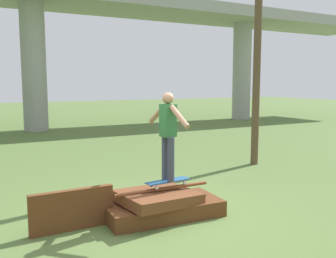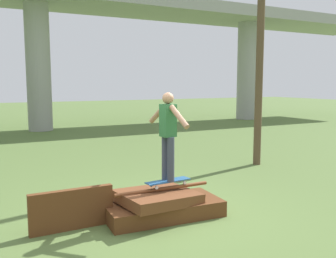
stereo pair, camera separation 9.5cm
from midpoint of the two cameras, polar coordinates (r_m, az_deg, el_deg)
ground_plane at (r=6.45m, az=-0.36°, el=-13.14°), size 80.00×80.00×0.00m
scrap_pile at (r=6.36m, az=-0.60°, el=-11.49°), size 1.98×1.13×0.50m
scrap_plank_loose at (r=5.98m, az=-13.97°, el=-11.81°), size 1.27×0.13×0.63m
skateboard at (r=6.36m, az=0.43°, el=-7.96°), size 0.82×0.28×0.09m
skater at (r=6.20m, az=0.44°, el=-0.27°), size 0.24×1.14×1.48m
highway_overpass at (r=18.72m, az=-19.35°, el=16.95°), size 44.00×3.90×6.41m
utility_pole at (r=10.58m, az=14.29°, el=17.85°), size 1.30×0.20×8.24m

